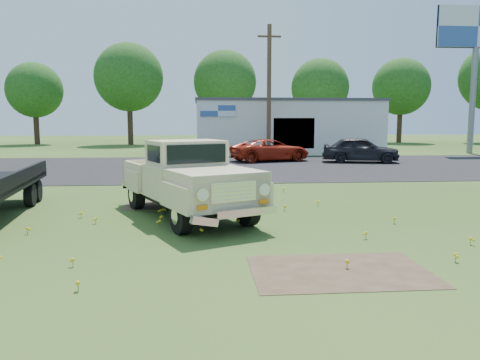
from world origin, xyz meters
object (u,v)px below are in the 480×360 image
(billboard, at_px, (476,40))
(red_pickup, at_px, (270,150))
(vintage_pickup_truck, at_px, (187,179))
(dark_sedan, at_px, (360,150))

(billboard, bearing_deg, red_pickup, -160.64)
(vintage_pickup_truck, distance_m, dark_sedan, 18.16)
(vintage_pickup_truck, xyz_separation_m, dark_sedan, (10.01, 15.15, -0.24))
(red_pickup, bearing_deg, dark_sedan, -120.72)
(vintage_pickup_truck, distance_m, red_pickup, 17.16)
(billboard, bearing_deg, dark_sedan, -147.50)
(billboard, xyz_separation_m, red_pickup, (-16.44, -5.78, -7.85))
(red_pickup, bearing_deg, vintage_pickup_truck, 147.49)
(vintage_pickup_truck, height_order, red_pickup, vintage_pickup_truck)
(billboard, height_order, dark_sedan, billboard)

